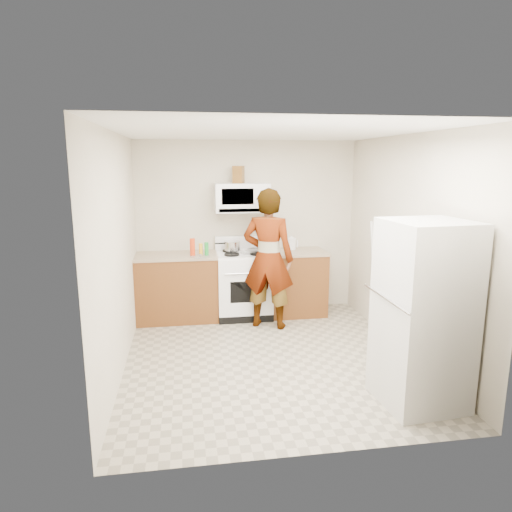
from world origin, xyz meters
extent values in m
plane|color=gray|center=(0.00, 0.00, 0.00)|extent=(3.60, 3.60, 0.00)
cube|color=beige|center=(0.00, 1.79, 1.25)|extent=(3.20, 0.02, 2.50)
cube|color=beige|center=(1.59, 0.00, 1.25)|extent=(0.02, 3.60, 2.50)
cube|color=brown|center=(-1.04, 1.49, 0.45)|extent=(1.12, 0.62, 0.90)
cube|color=tan|center=(-1.04, 1.49, 0.92)|extent=(1.14, 0.64, 0.03)
cube|color=brown|center=(0.68, 1.49, 0.45)|extent=(0.80, 0.62, 0.90)
cube|color=tan|center=(0.68, 1.49, 0.92)|extent=(0.82, 0.64, 0.03)
cube|color=white|center=(-0.10, 1.48, 0.45)|extent=(0.76, 0.65, 0.90)
cube|color=white|center=(-0.10, 1.48, 0.92)|extent=(0.76, 0.62, 0.03)
cube|color=white|center=(-0.10, 1.76, 1.03)|extent=(0.76, 0.08, 0.20)
cube|color=white|center=(-0.10, 1.61, 1.70)|extent=(0.76, 0.38, 0.40)
imported|color=tan|center=(0.17, 1.00, 0.93)|extent=(0.81, 0.69, 1.87)
cube|color=silver|center=(1.19, -1.17, 0.85)|extent=(0.75, 0.75, 1.70)
cylinder|color=white|center=(0.63, 1.62, 1.02)|extent=(0.18, 0.18, 0.16)
cube|color=brown|center=(-0.14, 1.63, 2.02)|extent=(0.18, 0.18, 0.24)
cylinder|color=silver|center=(-0.25, 1.59, 1.02)|extent=(0.26, 0.26, 0.12)
cube|color=white|center=(0.00, 1.43, 0.96)|extent=(0.28, 0.22, 0.05)
cylinder|color=red|center=(-0.81, 1.37, 1.05)|extent=(0.07, 0.07, 0.24)
cylinder|color=#F4AC1B|center=(-0.70, 1.41, 1.02)|extent=(0.07, 0.07, 0.16)
cylinder|color=#1A902D|center=(-0.62, 1.36, 1.03)|extent=(0.07, 0.07, 0.18)
cylinder|color=silver|center=(-0.71, 1.27, 0.94)|extent=(0.35, 0.35, 0.01)
cylinder|color=white|center=(1.51, 0.65, 0.74)|extent=(0.26, 0.22, 1.46)
camera|label=1|loc=(-0.90, -4.80, 2.19)|focal=32.00mm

